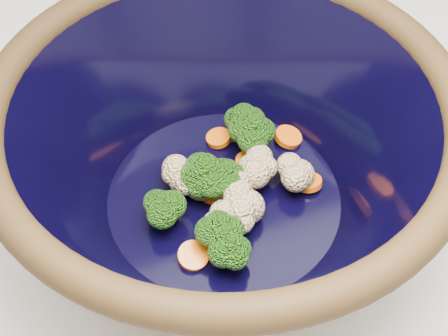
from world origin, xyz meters
The scene contains 2 objects.
mixing_bowl centered at (-0.07, 0.12, 1.00)m, with size 0.40×0.40×0.18m.
vegetable_pile centered at (-0.06, 0.12, 0.96)m, with size 0.18×0.17×0.06m.
Camera 1 is at (-0.20, -0.22, 1.41)m, focal length 50.00 mm.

